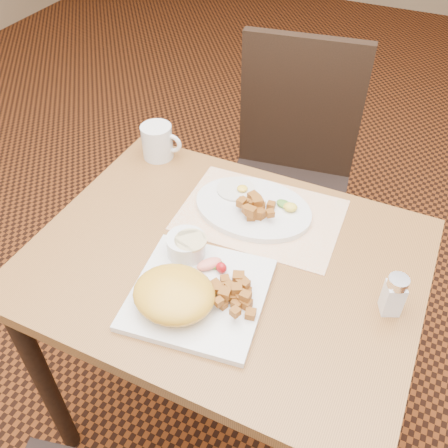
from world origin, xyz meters
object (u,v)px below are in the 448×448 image
(plate_square, at_px, (199,294))
(plate_oval, at_px, (253,208))
(chair_far, at_px, (290,168))
(salt_shaker, at_px, (394,294))
(coffee_mug, at_px, (158,142))
(table, at_px, (225,287))

(plate_square, distance_m, plate_oval, 0.31)
(chair_far, distance_m, salt_shaker, 0.83)
(chair_far, xyz_separation_m, plate_oval, (0.06, -0.49, 0.22))
(salt_shaker, distance_m, coffee_mug, 0.77)
(chair_far, bearing_deg, plate_square, 85.64)
(chair_far, height_order, plate_oval, chair_far)
(chair_far, distance_m, plate_oval, 0.54)
(plate_square, height_order, coffee_mug, coffee_mug)
(plate_square, xyz_separation_m, coffee_mug, (-0.34, 0.42, 0.04))
(plate_square, distance_m, coffee_mug, 0.54)
(salt_shaker, height_order, coffee_mug, same)
(plate_square, xyz_separation_m, salt_shaker, (0.38, 0.14, 0.04))
(plate_oval, xyz_separation_m, salt_shaker, (0.38, -0.17, 0.04))
(plate_square, relative_size, coffee_mug, 2.36)
(table, height_order, coffee_mug, coffee_mug)
(plate_square, bearing_deg, salt_shaker, 19.82)
(table, relative_size, coffee_mug, 7.58)
(chair_far, distance_m, coffee_mug, 0.54)
(table, xyz_separation_m, chair_far, (-0.06, 0.67, -0.10))
(table, relative_size, plate_square, 3.21)
(table, bearing_deg, plate_oval, 90.80)
(salt_shaker, bearing_deg, plate_square, -160.18)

